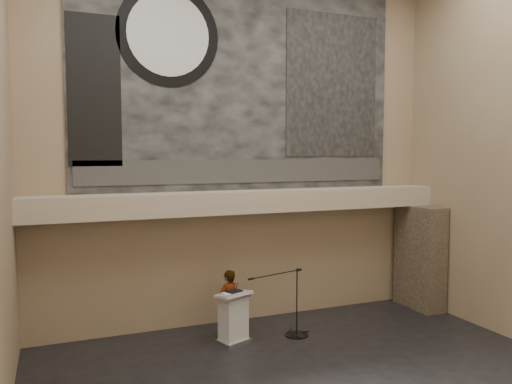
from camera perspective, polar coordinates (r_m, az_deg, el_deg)
name	(u,v)px	position (r m, az deg, el deg)	size (l,w,h in m)	color
wall_back	(243,146)	(12.03, -1.44, 5.27)	(10.00, 0.02, 8.50)	#8E745A
soffit	(250,201)	(11.70, -0.74, -1.08)	(10.00, 0.80, 0.50)	tan
sprinkler_left	(183,217)	(11.21, -8.29, -2.81)	(0.04, 0.04, 0.06)	#B2893D
sprinkler_right	(321,210)	(12.50, 7.49, -2.06)	(0.04, 0.04, 0.06)	#B2893D
banner	(244,85)	(12.11, -1.40, 12.15)	(8.00, 0.05, 5.00)	black
banner_text_strip	(245,171)	(11.97, -1.32, 2.40)	(7.76, 0.02, 0.55)	#2D2D2D
banner_clock_rim	(168,35)	(11.74, -9.98, 17.29)	(2.30, 2.30, 0.02)	black
banner_clock_face	(169,34)	(11.72, -9.95, 17.31)	(1.84, 1.84, 0.02)	silver
banner_building_print	(332,86)	(13.12, 8.73, 11.94)	(2.60, 0.02, 3.60)	black
banner_brick_print	(94,91)	(11.29, -18.00, 10.96)	(1.10, 0.02, 3.20)	black
stone_pier	(420,257)	(13.95, 18.21, -7.05)	(0.60, 1.40, 2.70)	#3E3326
lectern	(233,318)	(11.05, -2.60, -14.15)	(0.84, 0.72, 1.13)	silver
binder	(234,291)	(10.92, -2.49, -11.28)	(0.30, 0.24, 0.04)	black
papers	(228,294)	(10.82, -3.18, -11.51)	(0.21, 0.29, 0.01)	silver
speaker_person	(228,303)	(11.42, -3.18, -12.53)	(0.54, 0.36, 1.48)	beige
mic_stand	(295,325)	(11.56, 4.47, -14.95)	(1.56, 0.62, 1.53)	black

